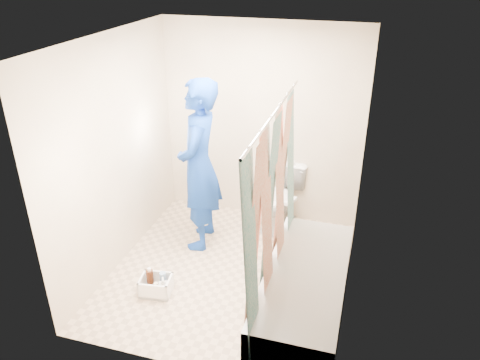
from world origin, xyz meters
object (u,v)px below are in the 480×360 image
(plumber, at_px, (199,166))
(toilet, at_px, (280,198))
(cleaning_caddy, at_px, (157,286))
(bathtub, at_px, (304,292))

(plumber, bearing_deg, toilet, 119.37)
(toilet, relative_size, plumber, 0.39)
(plumber, xyz_separation_m, cleaning_caddy, (-0.10, -0.99, -0.88))
(bathtub, relative_size, plumber, 0.91)
(bathtub, height_order, plumber, plumber)
(bathtub, bearing_deg, toilet, 110.18)
(bathtub, height_order, toilet, toilet)
(bathtub, distance_m, plumber, 1.75)
(plumber, height_order, cleaning_caddy, plumber)
(toilet, xyz_separation_m, plumber, (-0.79, -0.60, 0.58))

